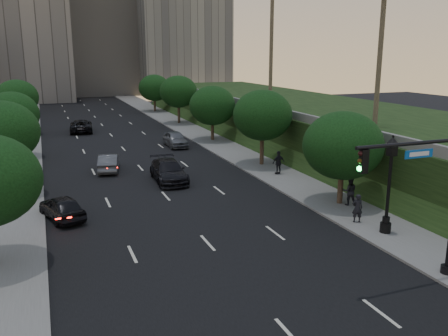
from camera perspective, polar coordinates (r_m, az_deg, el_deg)
name	(u,v)px	position (r m, az deg, el deg)	size (l,w,h in m)	color
ground	(245,285)	(21.25, 2.57, -13.93)	(160.00, 160.00, 0.00)	black
road_surface	(127,152)	(48.83, -11.64, 1.84)	(16.00, 140.00, 0.02)	black
sidewalk_right	(221,145)	(51.42, -0.31, 2.80)	(4.50, 140.00, 0.15)	slate
sidewalk_left	(16,160)	(48.29, -23.71, 0.89)	(4.50, 140.00, 0.15)	slate
embankment	(325,124)	(54.62, 12.10, 5.19)	(18.00, 90.00, 4.00)	black
parapet_wall	(257,106)	(50.20, 4.00, 7.43)	(0.35, 90.00, 0.70)	slate
office_block_left	(0,21)	(109.57, -25.36, 15.72)	(26.00, 20.00, 32.00)	gray
office_block_mid	(97,38)	(120.02, -15.04, 14.83)	(22.00, 18.00, 26.00)	#A6A198
office_block_right	(177,17)	(117.82, -5.70, 17.68)	(20.00, 22.00, 36.00)	gray
tree_right_a	(343,145)	(31.48, 14.11, 2.64)	(5.20, 5.20, 6.24)	#38281C
tree_right_b	(262,115)	(41.64, 4.65, 6.34)	(5.20, 5.20, 6.74)	#38281C
tree_right_c	(212,106)	(53.63, -1.41, 7.51)	(5.20, 5.20, 6.24)	#38281C
tree_right_d	(178,92)	(66.88, -5.51, 9.13)	(5.20, 5.20, 6.74)	#38281C
tree_right_e	(154,88)	(81.42, -8.40, 9.52)	(5.20, 5.20, 6.24)	#38281C
tree_left_b	(2,132)	(35.71, -25.17, 3.94)	(5.00, 5.00, 6.71)	#38281C
tree_left_c	(12,115)	(48.62, -24.19, 5.88)	(5.00, 5.00, 6.34)	#38281C
tree_left_d	(17,97)	(62.49, -23.66, 7.78)	(5.00, 5.00, 6.71)	#38281C
traffic_signal_mast	(436,201)	(22.21, 24.17, -3.69)	(5.68, 0.56, 7.00)	black
street_lamp	(389,189)	(27.25, 19.20, -2.42)	(0.64, 0.64, 5.62)	black
sedan_near_left	(62,207)	(30.38, -18.94, -4.50)	(1.74, 4.33, 1.48)	black
sedan_mid_left	(109,163)	(41.43, -13.70, 0.64)	(1.57, 4.50, 1.48)	#4D4F53
sedan_far_left	(81,126)	(62.74, -16.81, 4.88)	(2.65, 5.75, 1.60)	black
sedan_near_right	(169,171)	(37.27, -6.68, -0.37)	(2.30, 5.67, 1.64)	black
sedan_far_right	(175,139)	(51.02, -5.88, 3.49)	(1.95, 4.84, 1.65)	slate
pedestrian_a	(357,208)	(28.86, 15.74, -4.67)	(0.62, 0.41, 1.70)	black
pedestrian_b	(350,191)	(31.88, 14.88, -2.71)	(0.91, 0.71, 1.87)	black
pedestrian_c	(279,163)	(38.88, 6.58, 0.65)	(1.12, 0.47, 1.91)	black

